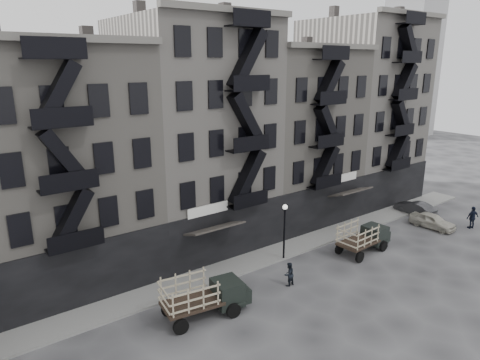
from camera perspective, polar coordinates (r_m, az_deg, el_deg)
ground at (r=28.60m, az=4.84°, el=-13.97°), size 140.00×140.00×0.00m
sidewalk at (r=31.12m, az=0.19°, el=-11.16°), size 55.00×2.50×0.15m
building_midwest at (r=29.83m, az=-22.78°, el=1.61°), size 10.00×11.35×16.20m
building_center at (r=33.33m, az=-6.09°, el=5.86°), size 10.00×11.35×18.20m
building_mideast at (r=39.45m, az=6.60°, el=5.88°), size 10.00×11.35×16.20m
building_east at (r=46.60m, az=15.80°, el=8.74°), size 10.00×11.35×19.20m
lamp_post at (r=30.97m, az=5.96°, el=-5.90°), size 0.36×0.36×4.28m
stake_truck_west at (r=25.01m, az=-4.87°, el=-14.79°), size 5.28×2.67×2.55m
stake_truck_east at (r=33.92m, az=16.20°, el=-7.05°), size 4.93×2.22×2.43m
car_east at (r=40.98m, az=24.28°, el=-4.99°), size 1.76×3.92×1.31m
car_far at (r=43.83m, az=22.32°, el=-3.48°), size 1.61×4.00×1.29m
pedestrian_mid at (r=28.44m, az=6.53°, el=-12.36°), size 0.82×0.66×1.60m
policeman at (r=42.31m, az=28.59°, el=-4.41°), size 1.27×0.86×2.00m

